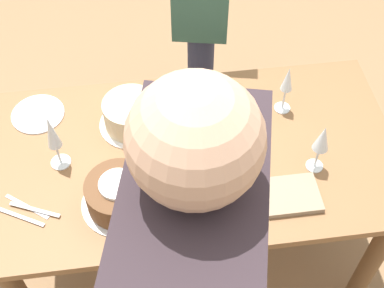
% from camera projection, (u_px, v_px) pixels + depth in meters
% --- Properties ---
extents(ground_plane, '(12.00, 12.00, 0.00)m').
position_uv_depth(ground_plane, '(192.00, 255.00, 2.40)').
color(ground_plane, '#8E6B47').
extents(dining_table, '(1.41, 0.75, 0.75)m').
position_uv_depth(dining_table, '(192.00, 175.00, 1.91)').
color(dining_table, brown).
rests_on(dining_table, ground_plane).
extents(cake_center_white, '(0.31, 0.31, 0.10)m').
position_uv_depth(cake_center_white, '(203.00, 156.00, 1.75)').
color(cake_center_white, white).
rests_on(cake_center_white, dining_table).
extents(cake_front_chocolate, '(0.25, 0.25, 0.11)m').
position_uv_depth(cake_front_chocolate, '(119.00, 195.00, 1.65)').
color(cake_front_chocolate, white).
rests_on(cake_front_chocolate, dining_table).
extents(cake_back_decorated, '(0.23, 0.23, 0.11)m').
position_uv_depth(cake_back_decorated, '(131.00, 114.00, 1.85)').
color(cake_back_decorated, white).
rests_on(cake_back_decorated, dining_table).
extents(wine_glass_near, '(0.06, 0.06, 0.20)m').
position_uv_depth(wine_glass_near, '(322.00, 140.00, 1.67)').
color(wine_glass_near, silver).
rests_on(wine_glass_near, dining_table).
extents(wine_glass_far, '(0.06, 0.06, 0.20)m').
position_uv_depth(wine_glass_far, '(287.00, 82.00, 1.83)').
color(wine_glass_far, silver).
rests_on(wine_glass_far, dining_table).
extents(wine_glass_extra, '(0.07, 0.07, 0.22)m').
position_uv_depth(wine_glass_extra, '(52.00, 135.00, 1.67)').
color(wine_glass_extra, silver).
rests_on(wine_glass_extra, dining_table).
extents(dessert_plate_left, '(0.19, 0.19, 0.01)m').
position_uv_depth(dessert_plate_left, '(38.00, 114.00, 1.92)').
color(dessert_plate_left, silver).
rests_on(dessert_plate_left, dining_table).
extents(fork_pile, '(0.20, 0.14, 0.01)m').
position_uv_depth(fork_pile, '(27.00, 211.00, 1.66)').
color(fork_pile, silver).
rests_on(fork_pile, dining_table).
extents(napkin_stack, '(0.18, 0.14, 0.02)m').
position_uv_depth(napkin_stack, '(291.00, 195.00, 1.69)').
color(napkin_stack, gray).
rests_on(napkin_stack, dining_table).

